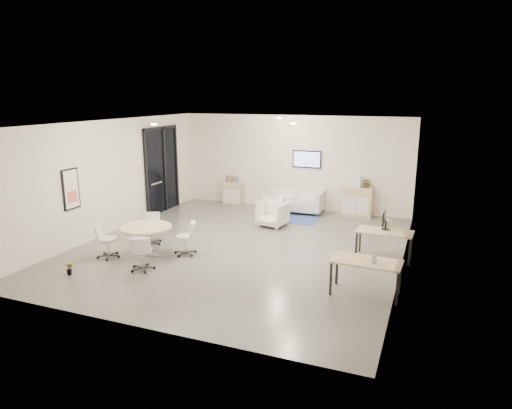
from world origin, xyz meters
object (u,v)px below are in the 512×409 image
object	(u,v)px
armchair_left	(271,207)
armchair_right	(272,213)
sideboard_left	(233,193)
desk_front	(366,264)
sideboard_right	(357,202)
loveseat	(297,202)
desk_rear	(385,234)
round_table	(146,230)

from	to	relation	value
armchair_left	armchair_right	bearing A→B (deg)	17.46
sideboard_left	desk_front	distance (m)	8.22
sideboard_right	loveseat	xyz separation A→B (m)	(-1.98, -0.18, -0.13)
sideboard_right	loveseat	bearing A→B (deg)	-174.73
desk_front	desk_rear	bearing A→B (deg)	89.86
sideboard_left	desk_front	bearing A→B (deg)	-47.03
armchair_right	desk_rear	size ratio (longest dim) A/B	0.59
desk_front	armchair_left	bearing A→B (deg)	131.07
sideboard_left	round_table	distance (m)	5.75
sideboard_right	armchair_right	world-z (taller)	sideboard_right
loveseat	armchair_left	world-z (taller)	armchair_left
armchair_left	armchair_right	world-z (taller)	armchair_right
sideboard_left	desk_rear	xyz separation A→B (m)	(5.70, -3.76, 0.21)
loveseat	armchair_right	distance (m)	1.93
sideboard_right	desk_front	distance (m)	6.08
armchair_right	desk_front	bearing A→B (deg)	-40.14
armchair_right	sideboard_right	bearing A→B (deg)	53.39
loveseat	desk_front	size ratio (longest dim) A/B	1.29
desk_rear	armchair_right	bearing A→B (deg)	157.15
loveseat	desk_front	bearing A→B (deg)	-63.68
armchair_left	desk_rear	distance (m)	4.41
sideboard_left	armchair_left	bearing A→B (deg)	-36.44
sideboard_left	round_table	xyz separation A→B (m)	(0.28, -5.74, 0.26)
desk_front	round_table	size ratio (longest dim) A/B	1.12
sideboard_left	desk_front	size ratio (longest dim) A/B	0.59
sideboard_right	armchair_left	distance (m)	2.84
armchair_right	round_table	world-z (taller)	armchair_right
armchair_right	desk_rear	xyz separation A→B (m)	(3.43, -1.61, 0.22)
sideboard_left	loveseat	size ratio (longest dim) A/B	0.46
sideboard_left	desk_rear	bearing A→B (deg)	-33.42
armchair_right	desk_front	world-z (taller)	armchair_right
loveseat	desk_front	xyz separation A→B (m)	(3.15, -5.78, 0.28)
sideboard_left	desk_rear	size ratio (longest dim) A/B	0.61
sideboard_right	round_table	world-z (taller)	sideboard_right
armchair_right	desk_front	size ratio (longest dim) A/B	0.58
loveseat	armchair_right	xyz separation A→B (m)	(-0.18, -1.92, 0.04)
sideboard_left	sideboard_right	distance (m)	4.43
sideboard_right	desk_rear	xyz separation A→B (m)	(1.28, -3.72, 0.13)
sideboard_left	sideboard_right	world-z (taller)	sideboard_right
sideboard_right	armchair_left	size ratio (longest dim) A/B	1.26
round_table	desk_front	bearing A→B (deg)	-2.94
round_table	desk_rear	bearing A→B (deg)	20.00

